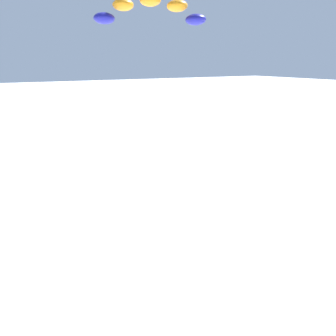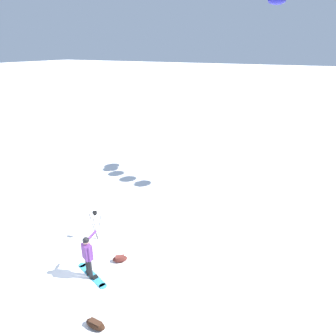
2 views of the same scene
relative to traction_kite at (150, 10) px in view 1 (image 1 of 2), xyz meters
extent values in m
ellipsoid|color=navy|center=(-0.77, -1.78, -0.34)|extent=(1.38, 1.25, 0.44)
ellipsoid|color=orange|center=(-0.45, -1.04, 0.17)|extent=(1.38, 1.25, 0.44)
ellipsoid|color=orange|center=(0.00, 0.00, 0.36)|extent=(1.38, 1.25, 0.44)
ellipsoid|color=orange|center=(0.45, 1.04, 0.17)|extent=(1.38, 1.25, 0.44)
ellipsoid|color=navy|center=(0.77, 1.78, -0.34)|extent=(1.38, 1.25, 0.44)
camera|label=1|loc=(-12.56, 6.22, -2.06)|focal=31.83mm
camera|label=2|loc=(-18.64, -1.71, -2.68)|focal=32.59mm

